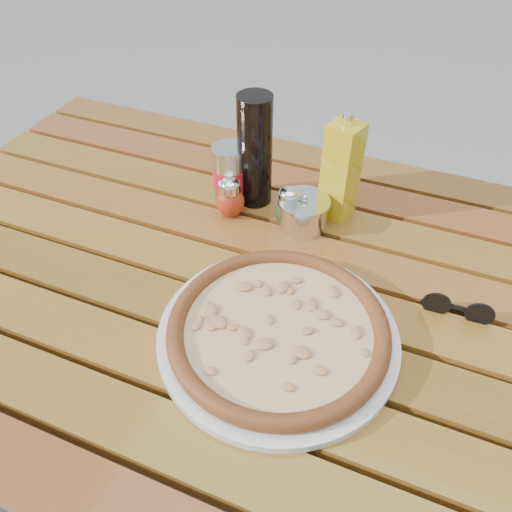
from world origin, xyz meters
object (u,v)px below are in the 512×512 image
at_px(oregano_shaker, 289,208).
at_px(soda_can, 230,175).
at_px(plate, 278,335).
at_px(olive_oil_cruet, 341,171).
at_px(parmesan_tin, 303,213).
at_px(pepper_shaker, 230,198).
at_px(table, 252,306).
at_px(dark_bottle, 255,151).
at_px(pizza, 278,329).
at_px(sunglasses, 458,309).

relative_size(oregano_shaker, soda_can, 0.68).
xyz_separation_m(plate, olive_oil_cruet, (-0.00, 0.33, 0.09)).
bearing_deg(parmesan_tin, plate, -79.30).
distance_m(pepper_shaker, parmesan_tin, 0.14).
bearing_deg(pepper_shaker, table, -54.03).
bearing_deg(plate, soda_can, 125.79).
bearing_deg(dark_bottle, olive_oil_cruet, 6.46).
bearing_deg(plate, parmesan_tin, 100.70).
relative_size(pizza, pepper_shaker, 5.13).
bearing_deg(pepper_shaker, soda_can, 114.04).
bearing_deg(pizza, pepper_shaker, 127.55).
xyz_separation_m(olive_oil_cruet, sunglasses, (0.25, -0.18, -0.08)).
bearing_deg(oregano_shaker, olive_oil_cruet, 42.09).
xyz_separation_m(pepper_shaker, olive_oil_cruet, (0.19, 0.08, 0.06)).
relative_size(plate, soda_can, 3.00).
height_order(pepper_shaker, dark_bottle, dark_bottle).
xyz_separation_m(table, oregano_shaker, (0.01, 0.16, 0.11)).
bearing_deg(pepper_shaker, plate, -52.45).
xyz_separation_m(pepper_shaker, oregano_shaker, (0.11, 0.01, 0.00)).
bearing_deg(olive_oil_cruet, dark_bottle, -173.54).
relative_size(plate, oregano_shaker, 4.39).
distance_m(olive_oil_cruet, sunglasses, 0.32).
xyz_separation_m(pizza, olive_oil_cruet, (-0.00, 0.33, 0.07)).
xyz_separation_m(pizza, oregano_shaker, (-0.08, 0.26, 0.02)).
height_order(plate, pizza, pizza).
bearing_deg(olive_oil_cruet, sunglasses, -36.46).
distance_m(table, pizza, 0.17).
xyz_separation_m(dark_bottle, soda_can, (-0.04, -0.02, -0.05)).
height_order(pepper_shaker, soda_can, soda_can).
bearing_deg(pizza, sunglasses, 31.49).
bearing_deg(table, plate, -50.43).
distance_m(soda_can, sunglasses, 0.48).
xyz_separation_m(soda_can, parmesan_tin, (0.16, -0.02, -0.03)).
distance_m(plate, parmesan_tin, 0.27).
relative_size(table, oregano_shaker, 17.07).
relative_size(pizza, dark_bottle, 1.91).
distance_m(oregano_shaker, dark_bottle, 0.12).
bearing_deg(sunglasses, olive_oil_cruet, 140.90).
height_order(oregano_shaker, olive_oil_cruet, olive_oil_cruet).
relative_size(dark_bottle, sunglasses, 2.00).
bearing_deg(table, sunglasses, 7.36).
bearing_deg(plate, pepper_shaker, 127.55).
height_order(dark_bottle, olive_oil_cruet, dark_bottle).
distance_m(dark_bottle, sunglasses, 0.45).
bearing_deg(sunglasses, dark_bottle, 155.58).
bearing_deg(parmesan_tin, sunglasses, -22.32).
xyz_separation_m(plate, parmesan_tin, (-0.05, 0.27, 0.02)).
height_order(pizza, soda_can, soda_can).
bearing_deg(dark_bottle, oregano_shaker, -28.82).
bearing_deg(sunglasses, soda_can, 159.80).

